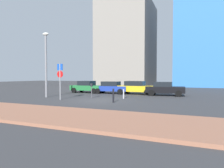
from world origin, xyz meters
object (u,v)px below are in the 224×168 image
parked_car_blue (111,87)px  street_lamp (46,59)px  parked_car_green (87,87)px  parked_car_black (165,88)px  parking_meter (92,89)px  traffic_bollard_near (113,96)px  parked_car_yellow (136,87)px  parking_sign_post (60,77)px  traffic_bollard_mid (124,94)px

parked_car_blue → street_lamp: 8.22m
parked_car_green → parked_car_black: bearing=-0.8°
parked_car_blue → street_lamp: street_lamp is taller
parked_car_black → parking_meter: parked_car_black is taller
parked_car_black → traffic_bollard_near: 7.89m
parked_car_yellow → traffic_bollard_near: 7.78m
parking_sign_post → parked_car_green: bearing=101.4°
traffic_bollard_mid → traffic_bollard_near: bearing=-87.5°
parked_car_green → parking_meter: parked_car_green is taller
parked_car_yellow → parked_car_blue: bearing=-174.9°
parked_car_black → parking_meter: (-5.99, -5.28, 0.15)m
parking_sign_post → parking_meter: 3.07m
parked_car_black → traffic_bollard_mid: 5.45m
parked_car_green → parked_car_yellow: (6.27, 0.33, 0.04)m
street_lamp → parked_car_black: bearing=30.3°
parked_car_yellow → parked_car_black: 3.29m
parked_car_blue → parking_sign_post: (-1.74, -7.51, 1.25)m
street_lamp → traffic_bollard_near: bearing=-8.6°
street_lamp → parked_car_yellow: bearing=42.3°
parked_car_blue → parked_car_yellow: parked_car_yellow is taller
street_lamp → traffic_bollard_near: 8.30m
parking_sign_post → traffic_bollard_near: (5.04, 0.01, -1.45)m
parked_car_blue → parking_sign_post: parking_sign_post is taller
parking_sign_post → parked_car_black: bearing=42.3°
parked_car_green → parked_car_yellow: bearing=3.0°
parked_car_yellow → parking_meter: (-2.73, -5.75, 0.11)m
parking_sign_post → traffic_bollard_mid: size_ratio=3.58×
parked_car_yellow → parked_car_black: (3.26, -0.47, -0.03)m
parked_car_yellow → parking_meter: bearing=-115.4°
street_lamp → parked_car_blue: bearing=56.2°
street_lamp → traffic_bollard_mid: 8.32m
parked_car_green → traffic_bollard_near: 9.91m
parked_car_yellow → parking_sign_post: bearing=-121.5°
traffic_bollard_mid → street_lamp: bearing=-167.3°
parked_car_green → traffic_bollard_near: (6.55, -7.44, -0.20)m
street_lamp → parked_car_green: bearing=80.8°
parked_car_yellow → traffic_bollard_near: (0.28, -7.77, -0.24)m
parked_car_blue → traffic_bollard_near: bearing=-66.2°
parked_car_blue → traffic_bollard_mid: size_ratio=4.69×
traffic_bollard_mid → parking_sign_post: bearing=-150.0°
parked_car_green → traffic_bollard_mid: 7.92m
parked_car_green → parked_car_blue: (3.24, 0.06, -0.00)m
parked_car_green → parking_meter: (3.54, -5.42, 0.15)m
parked_car_black → traffic_bollard_near: bearing=-112.2°
parked_car_blue → traffic_bollard_mid: bearing=-55.7°
parked_car_green → street_lamp: bearing=-99.2°
parking_meter → street_lamp: size_ratio=0.22×
parking_meter → traffic_bollard_near: bearing=-33.8°
parking_sign_post → parking_meter: size_ratio=2.28×
parking_sign_post → traffic_bollard_near: parking_sign_post is taller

